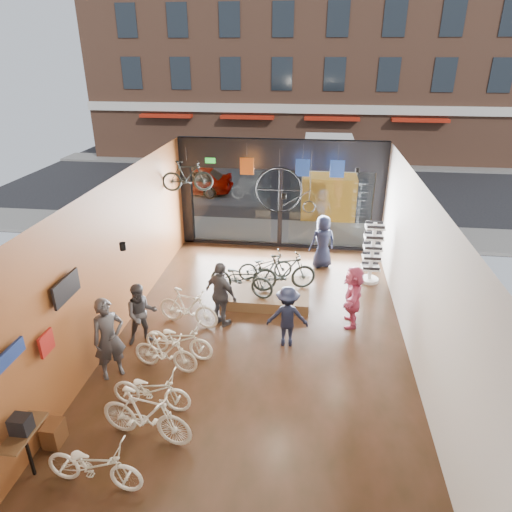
% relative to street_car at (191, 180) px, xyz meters
% --- Properties ---
extents(ground_plane, '(7.00, 12.00, 0.04)m').
position_rel_street_car_xyz_m(ground_plane, '(4.83, -12.00, -0.71)').
color(ground_plane, black).
rests_on(ground_plane, ground).
extents(ceiling, '(7.00, 12.00, 0.04)m').
position_rel_street_car_xyz_m(ceiling, '(4.83, -12.00, 3.13)').
color(ceiling, black).
rests_on(ceiling, ground).
extents(wall_left, '(0.04, 12.00, 3.80)m').
position_rel_street_car_xyz_m(wall_left, '(1.31, -12.00, 1.21)').
color(wall_left, '#A05727').
rests_on(wall_left, ground).
extents(wall_right, '(0.04, 12.00, 3.80)m').
position_rel_street_car_xyz_m(wall_right, '(8.35, -12.00, 1.21)').
color(wall_right, beige).
rests_on(wall_right, ground).
extents(storefront, '(7.00, 0.26, 3.80)m').
position_rel_street_car_xyz_m(storefront, '(4.83, -6.00, 1.21)').
color(storefront, black).
rests_on(storefront, ground).
extents(exit_sign, '(0.35, 0.06, 0.18)m').
position_rel_street_car_xyz_m(exit_sign, '(2.43, -6.12, 2.36)').
color(exit_sign, '#198C26').
rests_on(exit_sign, storefront).
extents(street_road, '(30.00, 18.00, 0.02)m').
position_rel_street_car_xyz_m(street_road, '(4.83, 3.00, -0.70)').
color(street_road, black).
rests_on(street_road, ground).
extents(sidewalk_near, '(30.00, 2.40, 0.12)m').
position_rel_street_car_xyz_m(sidewalk_near, '(4.83, -4.80, -0.63)').
color(sidewalk_near, slate).
rests_on(sidewalk_near, ground).
extents(sidewalk_far, '(30.00, 2.00, 0.12)m').
position_rel_street_car_xyz_m(sidewalk_far, '(4.83, 7.00, -0.63)').
color(sidewalk_far, slate).
rests_on(sidewalk_far, ground).
extents(opposite_building, '(26.00, 5.00, 14.00)m').
position_rel_street_car_xyz_m(opposite_building, '(4.83, 9.50, 6.31)').
color(opposite_building, brown).
rests_on(opposite_building, ground).
extents(street_car, '(4.03, 1.62, 1.37)m').
position_rel_street_car_xyz_m(street_car, '(0.00, 0.00, 0.00)').
color(street_car, gray).
rests_on(street_car, street_road).
extents(box_truck, '(2.27, 6.82, 2.69)m').
position_rel_street_car_xyz_m(box_truck, '(6.58, -1.00, 0.66)').
color(box_truck, silver).
rests_on(box_truck, street_road).
extents(floor_bike_0, '(1.70, 0.70, 0.87)m').
position_rel_street_car_xyz_m(floor_bike_0, '(2.68, -16.32, -0.25)').
color(floor_bike_0, white).
rests_on(floor_bike_0, ground_plane).
extents(floor_bike_1, '(1.85, 0.81, 1.07)m').
position_rel_street_car_xyz_m(floor_bike_1, '(3.17, -15.28, -0.15)').
color(floor_bike_1, white).
rests_on(floor_bike_1, ground_plane).
extents(floor_bike_2, '(1.64, 0.67, 0.84)m').
position_rel_street_car_xyz_m(floor_bike_2, '(3.00, -14.50, -0.26)').
color(floor_bike_2, white).
rests_on(floor_bike_2, ground_plane).
extents(floor_bike_3, '(1.56, 0.68, 0.91)m').
position_rel_street_car_xyz_m(floor_bike_3, '(2.90, -13.31, -0.23)').
color(floor_bike_3, white).
rests_on(floor_bike_3, ground_plane).
extents(floor_bike_4, '(1.74, 0.85, 0.88)m').
position_rel_street_car_xyz_m(floor_bike_4, '(3.06, -12.80, -0.25)').
color(floor_bike_4, white).
rests_on(floor_bike_4, ground_plane).
extents(floor_bike_5, '(1.74, 0.87, 1.01)m').
position_rel_street_car_xyz_m(floor_bike_5, '(2.93, -11.50, -0.18)').
color(floor_bike_5, white).
rests_on(floor_bike_5, ground_plane).
extents(display_platform, '(2.40, 1.80, 0.30)m').
position_rel_street_car_xyz_m(display_platform, '(4.77, -9.85, -0.54)').
color(display_platform, brown).
rests_on(display_platform, ground_plane).
extents(display_bike_left, '(1.97, 1.12, 0.98)m').
position_rel_street_car_xyz_m(display_bike_left, '(4.11, -10.27, 0.10)').
color(display_bike_left, '#1F2724').
rests_on(display_bike_left, display_platform).
extents(display_bike_mid, '(1.88, 1.05, 1.09)m').
position_rel_street_car_xyz_m(display_bike_mid, '(5.25, -9.87, 0.16)').
color(display_bike_mid, '#1F2724').
rests_on(display_bike_mid, display_platform).
extents(display_bike_right, '(1.68, 0.99, 0.83)m').
position_rel_street_car_xyz_m(display_bike_right, '(4.66, -9.26, 0.03)').
color(display_bike_right, '#1F2724').
rests_on(display_bike_right, display_platform).
extents(customer_0, '(0.81, 0.79, 1.87)m').
position_rel_street_car_xyz_m(customer_0, '(1.83, -13.65, 0.25)').
color(customer_0, '#3F3F44').
rests_on(customer_0, ground_plane).
extents(customer_1, '(0.94, 0.87, 1.55)m').
position_rel_street_car_xyz_m(customer_1, '(2.05, -12.38, 0.09)').
color(customer_1, '#3F3F44').
rests_on(customer_1, ground_plane).
extents(customer_2, '(1.08, 0.92, 1.74)m').
position_rel_street_car_xyz_m(customer_2, '(3.78, -11.39, 0.18)').
color(customer_2, '#3F3F44').
rests_on(customer_2, ground_plane).
extents(customer_3, '(1.01, 0.61, 1.53)m').
position_rel_street_car_xyz_m(customer_3, '(5.48, -12.03, 0.08)').
color(customer_3, '#161C33').
rests_on(customer_3, ground_plane).
extents(customer_4, '(1.00, 0.84, 1.73)m').
position_rel_street_car_xyz_m(customer_4, '(6.32, -7.56, 0.18)').
color(customer_4, '#161C33').
rests_on(customer_4, ground_plane).
extents(customer_5, '(0.59, 1.54, 1.63)m').
position_rel_street_car_xyz_m(customer_5, '(7.06, -10.94, 0.13)').
color(customer_5, '#CC4C72').
rests_on(customer_5, ground_plane).
extents(sunglasses_rack, '(0.68, 0.62, 1.90)m').
position_rel_street_car_xyz_m(sunglasses_rack, '(7.78, -8.45, 0.27)').
color(sunglasses_rack, white).
rests_on(sunglasses_rack, ground_plane).
extents(wall_merch, '(0.40, 2.40, 2.60)m').
position_rel_street_car_xyz_m(wall_merch, '(1.45, -15.50, 0.61)').
color(wall_merch, navy).
rests_on(wall_merch, wall_left).
extents(penny_farthing, '(1.79, 0.06, 1.43)m').
position_rel_street_car_xyz_m(penny_farthing, '(5.19, -7.68, 1.81)').
color(penny_farthing, black).
rests_on(penny_farthing, ceiling).
extents(hung_bike, '(1.63, 0.71, 0.95)m').
position_rel_street_car_xyz_m(hung_bike, '(2.07, -7.80, 2.24)').
color(hung_bike, '#1F2724').
rests_on(hung_bike, ceiling).
extents(jersey_left, '(0.45, 0.03, 0.55)m').
position_rel_street_car_xyz_m(jersey_left, '(3.78, -6.80, 2.36)').
color(jersey_left, '#CC5919').
rests_on(jersey_left, ceiling).
extents(jersey_mid, '(0.45, 0.03, 0.55)m').
position_rel_street_car_xyz_m(jersey_mid, '(5.57, -6.80, 2.36)').
color(jersey_mid, '#1E3F99').
rests_on(jersey_mid, ceiling).
extents(jersey_right, '(0.45, 0.03, 0.55)m').
position_rel_street_car_xyz_m(jersey_right, '(6.65, -6.80, 2.36)').
color(jersey_right, '#1E3F99').
rests_on(jersey_right, ceiling).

